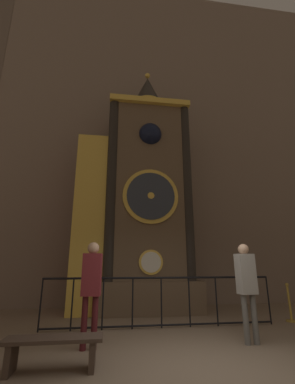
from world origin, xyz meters
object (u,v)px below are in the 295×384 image
at_px(visitor_far, 246,282).
at_px(stanchion_post, 290,309).
at_px(clock_tower, 138,198).
at_px(visitor_near, 92,282).
at_px(visitor_bench, 53,347).

bearing_deg(visitor_far, stanchion_post, 32.33).
height_order(clock_tower, visitor_near, clock_tower).
bearing_deg(visitor_bench, visitor_far, 12.82).
xyz_separation_m(clock_tower, visitor_near, (-1.20, -3.40, -2.49)).
xyz_separation_m(clock_tower, stanchion_post, (3.84, -1.83, -3.31)).
bearing_deg(visitor_bench, clock_tower, 69.26).
distance_m(visitor_far, visitor_bench, 3.60).
bearing_deg(clock_tower, stanchion_post, -25.46).
distance_m(clock_tower, visitor_near, 4.38).
bearing_deg(visitor_near, stanchion_post, 23.51).
xyz_separation_m(visitor_far, stanchion_post, (2.04, 1.67, -0.81)).
xyz_separation_m(stanchion_post, visitor_bench, (-5.46, -2.45, 0.02)).
bearing_deg(clock_tower, visitor_near, -109.41).
xyz_separation_m(visitor_near, stanchion_post, (5.03, 1.57, -0.82)).
height_order(clock_tower, visitor_far, clock_tower).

